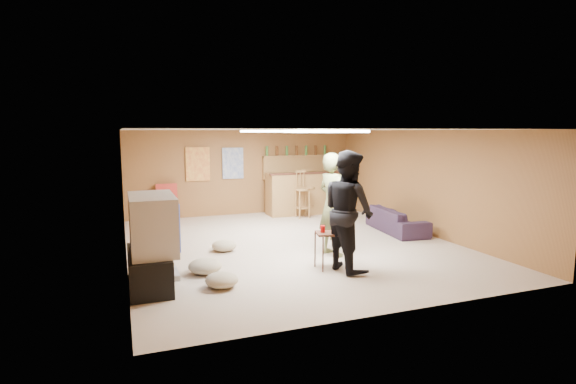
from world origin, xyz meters
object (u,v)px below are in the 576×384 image
object	(u,v)px
bar_counter	(305,193)
sofa	(397,220)
person_black	(348,211)
person_olive	(333,204)
tv_body	(152,224)
tray_table	(330,250)

from	to	relation	value
bar_counter	sofa	xyz separation A→B (m)	(1.05, -2.69, -0.29)
bar_counter	person_black	size ratio (longest dim) A/B	1.06
person_black	sofa	world-z (taller)	person_black
person_olive	person_black	world-z (taller)	person_black
bar_counter	tv_body	bearing A→B (deg)	-133.00
tv_body	person_olive	world-z (taller)	person_olive
tv_body	sofa	world-z (taller)	tv_body
person_olive	tray_table	distance (m)	0.99
person_olive	tray_table	bearing A→B (deg)	139.27
tv_body	person_olive	bearing A→B (deg)	10.69
bar_counter	person_black	bearing A→B (deg)	-104.65
person_olive	tv_body	bearing A→B (deg)	88.18
person_black	tv_body	bearing A→B (deg)	77.55
person_olive	sofa	world-z (taller)	person_olive
tray_table	sofa	bearing A→B (deg)	36.73
bar_counter	sofa	size ratio (longest dim) A/B	1.14
person_black	sofa	xyz separation A→B (m)	(2.28, 2.02, -0.69)
bar_counter	person_olive	xyz separation A→B (m)	(-1.09, -3.87, 0.35)
person_black	tray_table	bearing A→B (deg)	49.27
tv_body	person_olive	distance (m)	3.12
tray_table	person_black	bearing A→B (deg)	-33.34
person_olive	sofa	bearing A→B (deg)	-73.56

